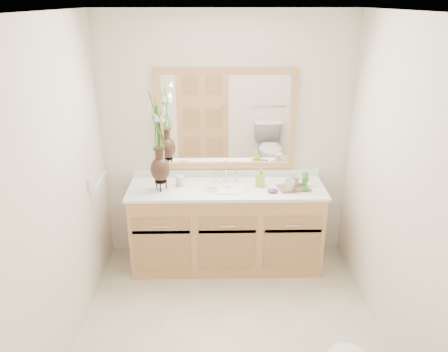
{
  "coord_description": "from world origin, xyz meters",
  "views": [
    {
      "loc": [
        -0.09,
        -2.74,
        2.47
      ],
      "look_at": [
        -0.03,
        0.65,
        1.09
      ],
      "focal_mm": 35.0,
      "sensor_mm": 36.0,
      "label": 1
    }
  ],
  "objects_px": {
    "tray": "(294,188)",
    "flower_vase": "(158,130)",
    "soap_bottle": "(260,178)",
    "tumbler": "(180,181)"
  },
  "relations": [
    {
      "from": "flower_vase",
      "to": "tumbler",
      "type": "distance_m",
      "value": 0.56
    },
    {
      "from": "tray",
      "to": "flower_vase",
      "type": "bearing_deg",
      "value": 169.21
    },
    {
      "from": "tumbler",
      "to": "soap_bottle",
      "type": "height_order",
      "value": "soap_bottle"
    },
    {
      "from": "soap_bottle",
      "to": "tray",
      "type": "height_order",
      "value": "soap_bottle"
    },
    {
      "from": "soap_bottle",
      "to": "tray",
      "type": "bearing_deg",
      "value": 1.15
    },
    {
      "from": "flower_vase",
      "to": "tray",
      "type": "height_order",
      "value": "flower_vase"
    },
    {
      "from": "tumbler",
      "to": "tray",
      "type": "height_order",
      "value": "tumbler"
    },
    {
      "from": "flower_vase",
      "to": "tray",
      "type": "xyz_separation_m",
      "value": [
        1.23,
        0.0,
        -0.57
      ]
    },
    {
      "from": "flower_vase",
      "to": "soap_bottle",
      "type": "xyz_separation_m",
      "value": [
        0.93,
        0.08,
        -0.49
      ]
    },
    {
      "from": "flower_vase",
      "to": "tumbler",
      "type": "relative_size",
      "value": 8.61
    }
  ]
}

